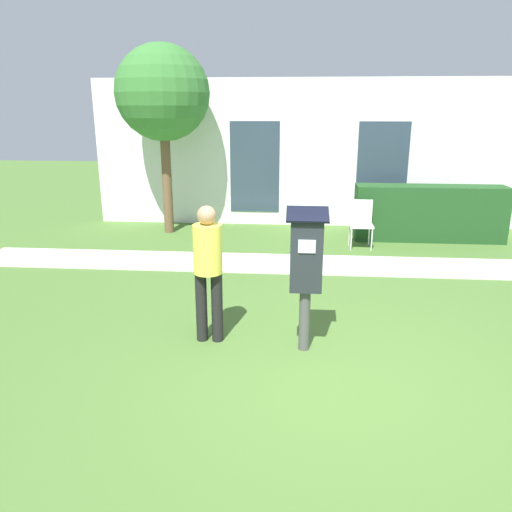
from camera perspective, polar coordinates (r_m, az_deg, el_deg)
The scene contains 9 objects.
ground_plane at distance 5.13m, azimuth 9.25°, elevation -13.94°, with size 40.00×40.00×0.00m, color #476B2D.
sidewalk at distance 8.59m, azimuth 7.46°, elevation -0.98°, with size 12.00×1.10×0.02m.
building_facade at distance 11.36m, azimuth 7.10°, elevation 11.52°, with size 10.00×0.26×3.20m.
parking_meter at distance 5.31m, azimuth 5.76°, elevation -0.68°, with size 0.44×0.31×1.59m.
person_standing at distance 5.55m, azimuth -5.51°, elevation -0.86°, with size 0.32×0.32×1.58m.
outdoor_chair_left at distance 9.71m, azimuth 5.83°, elevation 4.31°, with size 0.44×0.44×0.90m.
outdoor_chair_middle at distance 9.74m, azimuth 11.88°, elevation 4.07°, with size 0.44×0.44×0.90m.
hedge_row at distance 10.62m, azimuth 19.18°, elevation 4.65°, with size 2.94×0.60×1.10m.
tree at distance 10.64m, azimuth -10.63°, elevation 17.75°, with size 1.90×1.90×3.82m.
Camera 1 is at (-0.43, -4.40, 2.59)m, focal length 35.00 mm.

